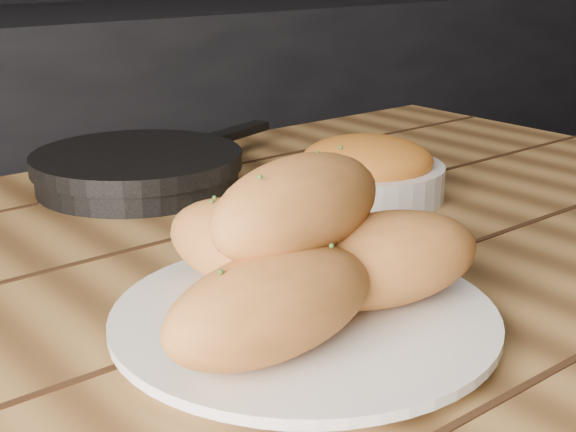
% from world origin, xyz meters
% --- Properties ---
extents(counter, '(2.80, 0.60, 0.90)m').
position_xyz_m(counter, '(0.00, 1.70, 0.45)').
color(counter, black).
rests_on(counter, ground).
extents(table, '(1.51, 0.89, 0.75)m').
position_xyz_m(table, '(-0.69, 0.56, 0.65)').
color(table, olive).
rests_on(table, ground).
extents(plate, '(0.30, 0.30, 0.02)m').
position_xyz_m(plate, '(-0.70, 0.42, 0.76)').
color(plate, silver).
rests_on(plate, table).
extents(bread_rolls, '(0.30, 0.24, 0.13)m').
position_xyz_m(bread_rolls, '(-0.70, 0.42, 0.82)').
color(bread_rolls, '#BE6D35').
rests_on(bread_rolls, plate).
extents(skillet, '(0.39, 0.26, 0.05)m').
position_xyz_m(skillet, '(-0.60, 0.85, 0.77)').
color(skillet, black).
rests_on(skillet, table).
extents(bowl, '(0.18, 0.18, 0.07)m').
position_xyz_m(bowl, '(-0.41, 0.65, 0.78)').
color(bowl, white).
rests_on(bowl, table).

